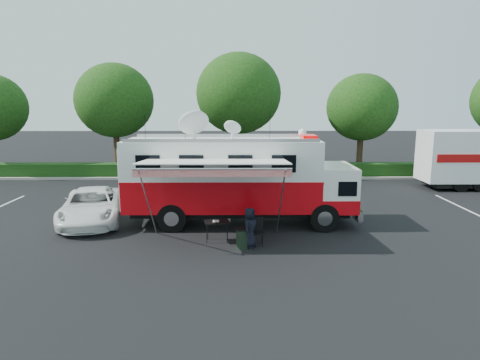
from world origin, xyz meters
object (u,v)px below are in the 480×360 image
Objects in this scene: trash_bin at (242,238)px; command_truck at (238,178)px; white_suv at (92,222)px; folding_table at (217,223)px.

command_truck is at bearing 92.53° from trash_bin.
white_suv is 5.09× the size of folding_table.
command_truck is 6.96m from white_suv.
white_suv is 6.48m from folding_table.
folding_table is at bearing -37.21° from white_suv.
trash_bin is at bearing -39.57° from white_suv.
command_truck is 1.87× the size of white_suv.
trash_bin reaches higher than white_suv.
folding_table reaches higher than white_suv.
trash_bin is at bearing -39.85° from folding_table.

